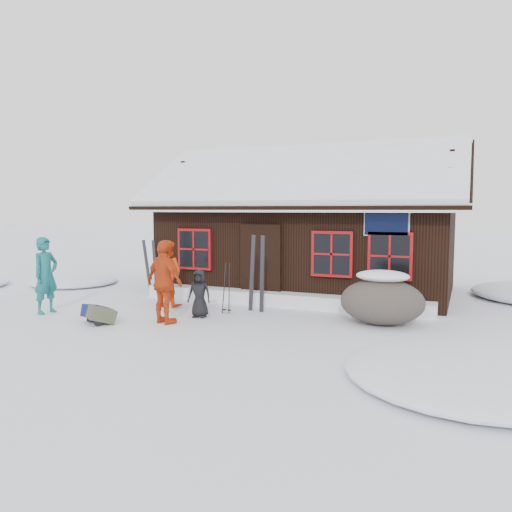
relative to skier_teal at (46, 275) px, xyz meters
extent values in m
plane|color=white|center=(3.24, 0.83, -0.90)|extent=(120.00, 120.00, 0.00)
cube|color=black|center=(4.74, 5.83, 0.35)|extent=(8.00, 5.00, 2.50)
cube|color=black|center=(4.74, 4.35, 2.45)|extent=(8.90, 3.14, 1.88)
cube|color=black|center=(4.74, 7.30, 2.45)|extent=(8.90, 3.14, 1.88)
cube|color=white|center=(4.74, 4.35, 2.59)|extent=(8.72, 3.07, 1.86)
cube|color=white|center=(4.74, 7.30, 2.59)|extent=(8.72, 3.07, 1.86)
cube|color=white|center=(4.74, 5.83, 3.32)|extent=(8.81, 0.22, 0.14)
cube|color=silver|center=(4.74, 2.88, 1.58)|extent=(8.90, 0.10, 0.20)
cube|color=black|center=(4.14, 3.28, 0.10)|extent=(1.00, 0.10, 2.00)
cube|color=black|center=(7.34, 3.25, 1.25)|extent=(1.00, 0.06, 0.60)
cube|color=maroon|center=(2.14, 3.27, 0.45)|extent=(1.04, 0.10, 1.14)
cube|color=black|center=(2.14, 3.23, 0.45)|extent=(0.90, 0.04, 1.00)
cube|color=maroon|center=(6.04, 3.27, 0.45)|extent=(1.04, 0.10, 1.14)
cube|color=black|center=(6.04, 3.23, 0.45)|extent=(0.90, 0.04, 1.00)
cube|color=maroon|center=(7.44, 3.27, 0.45)|extent=(1.04, 0.10, 1.14)
cube|color=black|center=(7.44, 3.23, 0.45)|extent=(0.90, 0.04, 1.00)
cube|color=white|center=(4.74, 3.08, -0.73)|extent=(7.60, 0.60, 0.35)
ellipsoid|color=white|center=(-2.76, 3.83, -0.90)|extent=(2.80, 2.80, 0.34)
ellipsoid|color=white|center=(9.24, -1.17, -0.90)|extent=(3.60, 3.60, 0.43)
imported|color=#156366|center=(0.00, 0.00, 0.00)|extent=(0.47, 0.68, 1.81)
imported|color=#D8400F|center=(2.15, 1.85, -0.06)|extent=(0.84, 0.66, 1.68)
imported|color=red|center=(3.19, 0.17, 0.00)|extent=(1.14, 0.74, 1.80)
imported|color=black|center=(3.55, 1.03, -0.36)|extent=(0.58, 0.44, 1.09)
ellipsoid|color=#534A42|center=(7.49, 1.92, -0.41)|extent=(1.78, 1.34, 0.98)
ellipsoid|color=white|center=(7.49, 1.92, 0.02)|extent=(1.12, 0.81, 0.25)
cube|color=black|center=(0.80, 2.92, -0.13)|extent=(0.28, 0.11, 1.65)
cube|color=black|center=(1.07, 2.90, -0.13)|extent=(0.27, 0.13, 1.65)
cube|color=black|center=(4.36, 2.17, -0.01)|extent=(0.20, 0.07, 1.89)
cube|color=black|center=(4.66, 2.08, -0.01)|extent=(0.18, 0.12, 1.89)
cylinder|color=black|center=(3.86, 1.66, -0.32)|extent=(0.09, 0.11, 1.24)
cylinder|color=black|center=(3.99, 1.66, -0.32)|extent=(0.09, 0.11, 1.24)
cube|color=navy|center=(1.63, -0.22, -0.77)|extent=(0.43, 0.54, 0.27)
cube|color=#474B36|center=(1.98, -0.42, -0.76)|extent=(0.63, 0.67, 0.29)
camera|label=1|loc=(9.13, -8.77, 1.55)|focal=35.00mm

